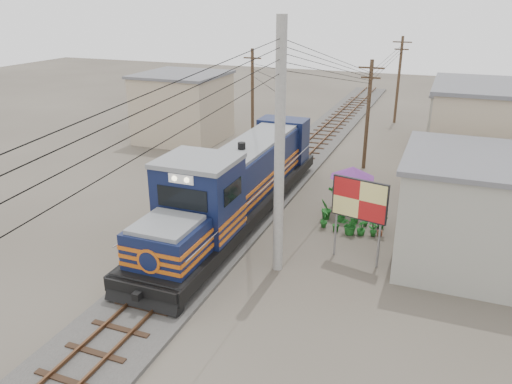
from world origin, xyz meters
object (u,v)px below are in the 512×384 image
at_px(billboard, 359,202).
at_px(market_umbrella, 353,172).
at_px(locomotive, 237,186).
at_px(vendor, 376,214).

relative_size(billboard, market_umbrella, 1.30).
height_order(locomotive, market_umbrella, locomotive).
bearing_deg(locomotive, vendor, 12.72).
bearing_deg(vendor, market_umbrella, -82.60).
xyz_separation_m(locomotive, billboard, (6.37, -2.06, 0.89)).
bearing_deg(locomotive, market_umbrella, 29.20).
xyz_separation_m(locomotive, market_umbrella, (5.15, 2.88, 0.42)).
bearing_deg(market_umbrella, locomotive, -150.80).
xyz_separation_m(billboard, vendor, (0.29, 3.57, -1.95)).
relative_size(locomotive, vendor, 11.06).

